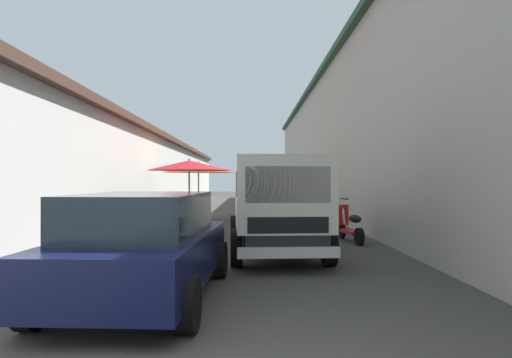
{
  "coord_description": "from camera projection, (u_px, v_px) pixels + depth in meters",
  "views": [
    {
      "loc": [
        -2.81,
        -0.35,
        1.64
      ],
      "look_at": [
        12.7,
        -0.55,
        1.67
      ],
      "focal_mm": 30.79,
      "sensor_mm": 36.0,
      "label": 1
    }
  ],
  "objects": [
    {
      "name": "fruit_stall_far_right",
      "position": [
        274.0,
        179.0,
        18.35
      ],
      "size": [
        2.33,
        2.33,
        2.26
      ],
      "color": "#9E9EA3",
      "rests_on": "ground"
    },
    {
      "name": "building_left_whitewash",
      "position": [
        70.0,
        173.0,
        18.46
      ],
      "size": [
        49.8,
        7.5,
        3.81
      ],
      "color": "silver",
      "rests_on": "ground"
    },
    {
      "name": "vendor_in_shade",
      "position": [
        292.0,
        199.0,
        16.18
      ],
      "size": [
        0.61,
        0.34,
        1.59
      ],
      "color": "#232328",
      "rests_on": "ground"
    },
    {
      "name": "fruit_stall_near_left",
      "position": [
        190.0,
        175.0,
        13.5
      ],
      "size": [
        2.59,
        2.59,
        2.31
      ],
      "color": "#9E9EA3",
      "rests_on": "ground"
    },
    {
      "name": "building_right_concrete",
      "position": [
        413.0,
        138.0,
        18.65
      ],
      "size": [
        49.8,
        7.5,
        6.81
      ],
      "color": "#A39E93",
      "rests_on": "ground"
    },
    {
      "name": "ground",
      "position": [
        241.0,
        224.0,
        16.3
      ],
      "size": [
        90.0,
        90.0,
        0.0
      ],
      "primitive_type": "plane",
      "color": "#3D3A38"
    },
    {
      "name": "parked_scooter",
      "position": [
        350.0,
        225.0,
        11.55
      ],
      "size": [
        1.69,
        0.48,
        1.14
      ],
      "color": "black",
      "rests_on": "ground"
    },
    {
      "name": "delivery_truck",
      "position": [
        279.0,
        209.0,
        8.94
      ],
      "size": [
        4.99,
        2.14,
        2.08
      ],
      "color": "black",
      "rests_on": "ground"
    },
    {
      "name": "fruit_stall_mid_lane",
      "position": [
        199.0,
        172.0,
        17.62
      ],
      "size": [
        2.85,
        2.85,
        2.4
      ],
      "color": "#9E9EA3",
      "rests_on": "ground"
    },
    {
      "name": "hatchback_car",
      "position": [
        145.0,
        245.0,
        6.0
      ],
      "size": [
        4.0,
        2.1,
        1.45
      ],
      "color": "#0F1438",
      "rests_on": "ground"
    },
    {
      "name": "plastic_stool",
      "position": [
        199.0,
        257.0,
        7.42
      ],
      "size": [
        0.3,
        0.3,
        0.43
      ],
      "color": "#1E8C3F",
      "rests_on": "ground"
    },
    {
      "name": "vendor_by_crates",
      "position": [
        272.0,
        202.0,
        14.24
      ],
      "size": [
        0.42,
        0.54,
        1.59
      ],
      "color": "#232328",
      "rests_on": "ground"
    }
  ]
}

